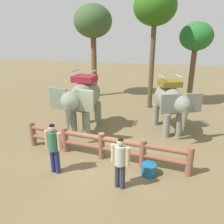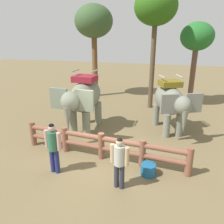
{
  "view_description": "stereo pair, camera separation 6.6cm",
  "coord_description": "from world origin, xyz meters",
  "px_view_note": "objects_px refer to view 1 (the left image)",
  "views": [
    {
      "loc": [
        2.4,
        -7.32,
        4.54
      ],
      "look_at": [
        0.0,
        1.28,
        1.4
      ],
      "focal_mm": 35.25,
      "sensor_mm": 36.0,
      "label": 1
    },
    {
      "loc": [
        2.46,
        -7.3,
        4.54
      ],
      "look_at": [
        0.0,
        1.28,
        1.4
      ],
      "focal_mm": 35.25,
      "sensor_mm": 36.0,
      "label": 2
    }
  ],
  "objects_px": {
    "elephant_center": "(170,102)",
    "tree_back_center": "(93,23)",
    "log_fence": "(102,144)",
    "tree_far_right": "(196,39)",
    "tree_far_left": "(155,9)",
    "elephant_near_left": "(84,98)",
    "tourist_man_in_blue": "(54,145)",
    "feed_bucket": "(149,169)",
    "tourist_woman_in_black": "(120,159)"
  },
  "relations": [
    {
      "from": "tourist_woman_in_black",
      "to": "feed_bucket",
      "type": "distance_m",
      "value": 1.45
    },
    {
      "from": "tree_back_center",
      "to": "feed_bucket",
      "type": "xyz_separation_m",
      "value": [
        5.3,
        -9.3,
        -5.13
      ]
    },
    {
      "from": "log_fence",
      "to": "tree_far_right",
      "type": "relative_size",
      "value": 1.24
    },
    {
      "from": "log_fence",
      "to": "elephant_near_left",
      "type": "bearing_deg",
      "value": 125.77
    },
    {
      "from": "tree_far_left",
      "to": "elephant_near_left",
      "type": "bearing_deg",
      "value": -119.7
    },
    {
      "from": "elephant_center",
      "to": "tree_far_left",
      "type": "height_order",
      "value": "tree_far_left"
    },
    {
      "from": "elephant_near_left",
      "to": "feed_bucket",
      "type": "xyz_separation_m",
      "value": [
        3.51,
        -2.84,
        -1.48
      ]
    },
    {
      "from": "tourist_man_in_blue",
      "to": "elephant_center",
      "type": "bearing_deg",
      "value": 51.73
    },
    {
      "from": "log_fence",
      "to": "tourist_man_in_blue",
      "type": "distance_m",
      "value": 1.87
    },
    {
      "from": "elephant_near_left",
      "to": "tree_back_center",
      "type": "relative_size",
      "value": 0.52
    },
    {
      "from": "tourist_woman_in_black",
      "to": "elephant_near_left",
      "type": "bearing_deg",
      "value": 125.86
    },
    {
      "from": "tourist_woman_in_black",
      "to": "tourist_man_in_blue",
      "type": "xyz_separation_m",
      "value": [
        -2.34,
        0.19,
        0.06
      ]
    },
    {
      "from": "tree_far_left",
      "to": "tree_far_right",
      "type": "bearing_deg",
      "value": 32.25
    },
    {
      "from": "tree_far_right",
      "to": "tree_back_center",
      "type": "bearing_deg",
      "value": 178.73
    },
    {
      "from": "tourist_man_in_blue",
      "to": "tree_far_right",
      "type": "height_order",
      "value": "tree_far_right"
    },
    {
      "from": "log_fence",
      "to": "tree_back_center",
      "type": "bearing_deg",
      "value": 111.42
    },
    {
      "from": "elephant_center",
      "to": "feed_bucket",
      "type": "distance_m",
      "value": 4.12
    },
    {
      "from": "tourist_woman_in_black",
      "to": "feed_bucket",
      "type": "height_order",
      "value": "tourist_woman_in_black"
    },
    {
      "from": "tourist_man_in_blue",
      "to": "tree_back_center",
      "type": "xyz_separation_m",
      "value": [
        -2.17,
        10.03,
        4.28
      ]
    },
    {
      "from": "log_fence",
      "to": "elephant_center",
      "type": "relative_size",
      "value": 2.03
    },
    {
      "from": "tree_far_left",
      "to": "elephant_center",
      "type": "bearing_deg",
      "value": -70.36
    },
    {
      "from": "elephant_center",
      "to": "tree_far_left",
      "type": "xyz_separation_m",
      "value": [
        -1.31,
        3.68,
        4.41
      ]
    },
    {
      "from": "elephant_center",
      "to": "tree_back_center",
      "type": "xyz_separation_m",
      "value": [
        -5.79,
        5.44,
        3.79
      ]
    },
    {
      "from": "elephant_center",
      "to": "tourist_man_in_blue",
      "type": "height_order",
      "value": "elephant_center"
    },
    {
      "from": "log_fence",
      "to": "feed_bucket",
      "type": "distance_m",
      "value": 2.01
    },
    {
      "from": "tourist_woman_in_black",
      "to": "feed_bucket",
      "type": "relative_size",
      "value": 3.36
    },
    {
      "from": "tree_back_center",
      "to": "tree_far_left",
      "type": "bearing_deg",
      "value": -21.49
    },
    {
      "from": "tree_far_right",
      "to": "elephant_center",
      "type": "bearing_deg",
      "value": -103.14
    },
    {
      "from": "log_fence",
      "to": "tree_far_right",
      "type": "xyz_separation_m",
      "value": [
        3.6,
        8.56,
        3.71
      ]
    },
    {
      "from": "elephant_center",
      "to": "tree_far_right",
      "type": "xyz_separation_m",
      "value": [
        1.23,
        5.28,
        2.77
      ]
    },
    {
      "from": "tourist_man_in_blue",
      "to": "feed_bucket",
      "type": "distance_m",
      "value": 3.33
    },
    {
      "from": "elephant_near_left",
      "to": "tree_far_right",
      "type": "bearing_deg",
      "value": 50.35
    },
    {
      "from": "tree_back_center",
      "to": "tree_far_right",
      "type": "bearing_deg",
      "value": -1.27
    },
    {
      "from": "elephant_near_left",
      "to": "log_fence",
      "type": "bearing_deg",
      "value": -54.23
    },
    {
      "from": "tree_far_left",
      "to": "log_fence",
      "type": "bearing_deg",
      "value": -98.6
    },
    {
      "from": "elephant_near_left",
      "to": "tourist_man_in_blue",
      "type": "bearing_deg",
      "value": -84.02
    },
    {
      "from": "elephant_near_left",
      "to": "tourist_woman_in_black",
      "type": "xyz_separation_m",
      "value": [
        2.71,
        -3.75,
        -0.68
      ]
    },
    {
      "from": "elephant_near_left",
      "to": "tree_back_center",
      "type": "distance_m",
      "value": 7.64
    },
    {
      "from": "tree_back_center",
      "to": "feed_bucket",
      "type": "bearing_deg",
      "value": -60.33
    },
    {
      "from": "tourist_man_in_blue",
      "to": "tree_back_center",
      "type": "height_order",
      "value": "tree_back_center"
    },
    {
      "from": "tourist_woman_in_black",
      "to": "tourist_man_in_blue",
      "type": "distance_m",
      "value": 2.35
    },
    {
      "from": "tourist_woman_in_black",
      "to": "tree_far_right",
      "type": "xyz_separation_m",
      "value": [
        2.51,
        10.06,
        3.32
      ]
    },
    {
      "from": "tree_back_center",
      "to": "elephant_near_left",
      "type": "bearing_deg",
      "value": -74.49
    },
    {
      "from": "log_fence",
      "to": "tree_far_right",
      "type": "distance_m",
      "value": 10.0
    },
    {
      "from": "elephant_near_left",
      "to": "elephant_center",
      "type": "height_order",
      "value": "elephant_near_left"
    },
    {
      "from": "elephant_center",
      "to": "elephant_near_left",
      "type": "bearing_deg",
      "value": -165.66
    },
    {
      "from": "elephant_center",
      "to": "tree_far_right",
      "type": "bearing_deg",
      "value": 76.86
    },
    {
      "from": "log_fence",
      "to": "elephant_near_left",
      "type": "xyz_separation_m",
      "value": [
        -1.63,
        2.26,
        1.07
      ]
    },
    {
      "from": "log_fence",
      "to": "tourist_man_in_blue",
      "type": "height_order",
      "value": "tourist_man_in_blue"
    },
    {
      "from": "elephant_center",
      "to": "tourist_man_in_blue",
      "type": "relative_size",
      "value": 1.78
    }
  ]
}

